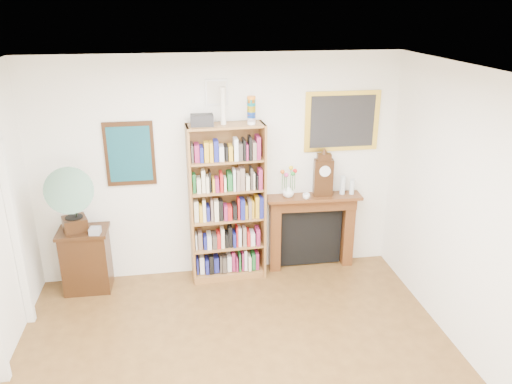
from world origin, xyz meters
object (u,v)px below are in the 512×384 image
bookshelf (227,195)px  side_cabinet (87,260)px  mantel_clock (323,176)px  bottle_right (352,187)px  flower_vase (288,191)px  fireplace (312,225)px  cd_stack (95,231)px  bottle_left (343,185)px  gramophone (68,196)px  teacup (306,196)px

bookshelf → side_cabinet: 1.88m
mantel_clock → bottle_right: bearing=4.0°
side_cabinet → bookshelf: bearing=2.3°
flower_vase → bottle_right: bearing=-1.9°
fireplace → cd_stack: bearing=-171.6°
cd_stack → bottle_right: bearing=3.9°
side_cabinet → cd_stack: size_ratio=6.66×
bookshelf → bottle_left: bearing=-1.2°
bookshelf → mantel_clock: size_ratio=4.19×
flower_vase → side_cabinet: bearing=-177.6°
side_cabinet → flower_vase: size_ratio=5.12×
cd_stack → flower_vase: flower_vase is taller
gramophone → bottle_left: gramophone is taller
side_cabinet → mantel_clock: bearing=2.5°
bottle_right → fireplace: bearing=172.8°
bottle_left → bottle_right: (0.12, -0.03, -0.02)m
gramophone → bottle_right: size_ratio=4.32×
fireplace → mantel_clock: bearing=-21.0°
bookshelf → cd_stack: bearing=-176.6°
gramophone → bottle_right: gramophone is taller
mantel_clock → fireplace: bearing=162.7°
teacup → side_cabinet: bearing=-180.0°
mantel_clock → bottle_left: size_ratio=2.29×
fireplace → bottle_right: bottle_right is taller
cd_stack → bottle_left: 3.09m
bookshelf → mantel_clock: bearing=-1.2°
side_cabinet → bottle_right: (3.35, 0.08, 0.73)m
side_cabinet → mantel_clock: (2.97, 0.09, 0.89)m
teacup → bookshelf: bearing=177.3°
fireplace → cd_stack: fireplace is taller
teacup → mantel_clock: bearing=21.3°
cd_stack → flower_vase: bearing=5.9°
bookshelf → teacup: bookshelf is taller
side_cabinet → bottle_right: bottle_right is taller
bottle_left → mantel_clock: bearing=-177.7°
mantel_clock → flower_vase: (-0.44, 0.01, -0.19)m
bottle_right → bookshelf: bearing=-178.9°
bookshelf → bottle_right: size_ratio=11.53×
side_cabinet → mantel_clock: mantel_clock is taller
bookshelf → flower_vase: bookshelf is taller
cd_stack → flower_vase: 2.38m
flower_vase → mantel_clock: bearing=-1.7°
teacup → bottle_left: bearing=11.5°
bottle_left → bottle_right: bottle_left is taller
bookshelf → side_cabinet: (-1.74, -0.05, -0.72)m
bookshelf → fireplace: 1.24m
flower_vase → bottle_left: size_ratio=0.65×
fireplace → teacup: bearing=-129.4°
gramophone → mantel_clock: 3.05m
mantel_clock → flower_vase: size_ratio=3.53×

